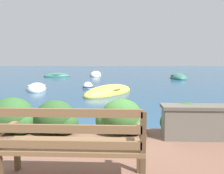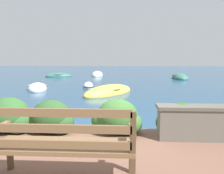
{
  "view_description": "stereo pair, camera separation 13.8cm",
  "coord_description": "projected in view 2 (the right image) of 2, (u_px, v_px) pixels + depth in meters",
  "views": [
    {
      "loc": [
        0.56,
        -4.4,
        1.68
      ],
      "look_at": [
        0.14,
        5.63,
        0.33
      ],
      "focal_mm": 35.0,
      "sensor_mm": 36.0,
      "label": 1
    },
    {
      "loc": [
        0.7,
        -4.39,
        1.68
      ],
      "look_at": [
        0.14,
        5.63,
        0.33
      ],
      "focal_mm": 35.0,
      "sensor_mm": 36.0,
      "label": 2
    }
  ],
  "objects": [
    {
      "name": "mooring_buoy",
      "position": [
        88.0,
        87.0,
        12.0
      ],
      "size": [
        0.6,
        0.6,
        0.54
      ],
      "color": "white",
      "rests_on": "ground_plane"
    },
    {
      "name": "park_bench",
      "position": [
        63.0,
        143.0,
        2.51
      ],
      "size": [
        1.66,
        0.48,
        0.93
      ],
      "rotation": [
        0.0,
        0.0,
        -0.02
      ],
      "color": "brown",
      "rests_on": "patio_terrace"
    },
    {
      "name": "hedge_clump_centre",
      "position": [
        50.0,
        119.0,
        4.24
      ],
      "size": [
        0.95,
        0.69,
        0.65
      ],
      "color": "#284C23",
      "rests_on": "patio_terrace"
    },
    {
      "name": "hedge_clump_right",
      "position": [
        117.0,
        119.0,
        4.21
      ],
      "size": [
        0.99,
        0.71,
        0.67
      ],
      "color": "#38662D",
      "rests_on": "patio_terrace"
    },
    {
      "name": "rowboat_far",
      "position": [
        180.0,
        78.0,
        17.5
      ],
      "size": [
        1.29,
        2.47,
        0.77
      ],
      "rotation": [
        0.0,
        0.0,
        4.68
      ],
      "color": "#336B5B",
      "rests_on": "ground_plane"
    },
    {
      "name": "rowboat_outer",
      "position": [
        58.0,
        76.0,
        19.46
      ],
      "size": [
        2.49,
        1.73,
        0.61
      ],
      "rotation": [
        0.0,
        0.0,
        0.24
      ],
      "color": "#336B5B",
      "rests_on": "ground_plane"
    },
    {
      "name": "rowboat_mid",
      "position": [
        37.0,
        89.0,
        11.54
      ],
      "size": [
        1.67,
        2.47,
        0.63
      ],
      "rotation": [
        0.0,
        0.0,
        5.05
      ],
      "color": "silver",
      "rests_on": "ground_plane"
    },
    {
      "name": "rowboat_nearest",
      "position": [
        109.0,
        92.0,
        10.19
      ],
      "size": [
        2.75,
        3.15,
        0.75
      ],
      "rotation": [
        0.0,
        0.0,
        4.07
      ],
      "color": "#DBC64C",
      "rests_on": "ground_plane"
    },
    {
      "name": "hedge_clump_left",
      "position": [
        8.0,
        117.0,
        4.28
      ],
      "size": [
        1.03,
        0.74,
        0.7
      ],
      "color": "#2D5628",
      "rests_on": "patio_terrace"
    },
    {
      "name": "hedge_clump_far_right",
      "position": [
        181.0,
        121.0,
        4.1
      ],
      "size": [
        0.93,
        0.67,
        0.63
      ],
      "color": "#2D5628",
      "rests_on": "patio_terrace"
    },
    {
      "name": "stone_wall",
      "position": [
        200.0,
        122.0,
        3.9
      ],
      "size": [
        1.55,
        0.39,
        0.61
      ],
      "color": "#666056",
      "rests_on": "patio_terrace"
    },
    {
      "name": "ground_plane",
      "position": [
        91.0,
        138.0,
        4.61
      ],
      "size": [
        80.0,
        80.0,
        0.0
      ],
      "color": "navy"
    },
    {
      "name": "rowboat_distant",
      "position": [
        97.0,
        75.0,
        20.35
      ],
      "size": [
        1.08,
        2.85,
        0.77
      ],
      "rotation": [
        0.0,
        0.0,
        1.6
      ],
      "color": "silver",
      "rests_on": "ground_plane"
    }
  ]
}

